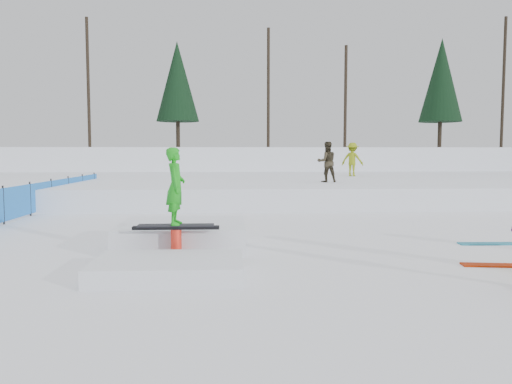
{
  "coord_description": "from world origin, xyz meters",
  "views": [
    {
      "loc": [
        -0.12,
        -9.64,
        2.01
      ],
      "look_at": [
        0.5,
        2.0,
        1.1
      ],
      "focal_mm": 35.0,
      "sensor_mm": 36.0,
      "label": 1
    }
  ],
  "objects_px": {
    "walker_olive": "(327,162)",
    "walker_ygreen": "(352,159)",
    "safety_fence": "(30,199)",
    "jib_rail_feature": "(179,240)"
  },
  "relations": [
    {
      "from": "walker_olive",
      "to": "walker_ygreen",
      "type": "height_order",
      "value": "walker_ygreen"
    },
    {
      "from": "safety_fence",
      "to": "walker_ygreen",
      "type": "distance_m",
      "value": 16.11
    },
    {
      "from": "safety_fence",
      "to": "walker_ygreen",
      "type": "height_order",
      "value": "walker_ygreen"
    },
    {
      "from": "safety_fence",
      "to": "walker_ygreen",
      "type": "relative_size",
      "value": 9.08
    },
    {
      "from": "walker_olive",
      "to": "jib_rail_feature",
      "type": "relative_size",
      "value": 0.38
    },
    {
      "from": "safety_fence",
      "to": "walker_olive",
      "type": "bearing_deg",
      "value": 22.63
    },
    {
      "from": "safety_fence",
      "to": "walker_olive",
      "type": "xyz_separation_m",
      "value": [
        10.43,
        4.35,
        1.1
      ]
    },
    {
      "from": "safety_fence",
      "to": "walker_olive",
      "type": "relative_size",
      "value": 9.47
    },
    {
      "from": "jib_rail_feature",
      "to": "walker_ygreen",
      "type": "bearing_deg",
      "value": 65.21
    },
    {
      "from": "safety_fence",
      "to": "jib_rail_feature",
      "type": "distance_m",
      "value": 8.4
    }
  ]
}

